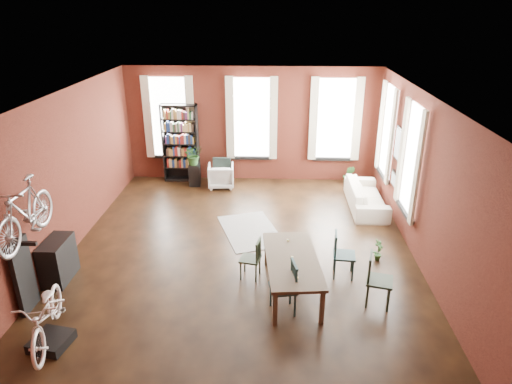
# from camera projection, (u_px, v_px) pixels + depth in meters

# --- Properties ---
(room) EXTENTS (9.00, 9.04, 3.22)m
(room) POSITION_uv_depth(u_px,v_px,m) (254.00, 147.00, 8.93)
(room) COLOR black
(room) RESTS_ON ground
(dining_table) EXTENTS (1.07, 2.03, 0.67)m
(dining_table) POSITION_uv_depth(u_px,v_px,m) (292.00, 275.00, 8.01)
(dining_table) COLOR #453829
(dining_table) RESTS_ON ground
(dining_chair_a) EXTENTS (0.49, 0.49, 0.90)m
(dining_chair_a) POSITION_uv_depth(u_px,v_px,m) (283.00, 288.00, 7.44)
(dining_chair_a) COLOR #1A383B
(dining_chair_a) RESTS_ON ground
(dining_chair_b) EXTENTS (0.42, 0.42, 0.78)m
(dining_chair_b) POSITION_uv_depth(u_px,v_px,m) (250.00, 259.00, 8.42)
(dining_chair_b) COLOR black
(dining_chair_b) RESTS_ON ground
(dining_chair_c) EXTENTS (0.52, 0.52, 0.92)m
(dining_chair_c) POSITION_uv_depth(u_px,v_px,m) (380.00, 281.00, 7.63)
(dining_chair_c) COLOR black
(dining_chair_c) RESTS_ON ground
(dining_chair_d) EXTENTS (0.44, 0.44, 0.87)m
(dining_chair_d) POSITION_uv_depth(u_px,v_px,m) (344.00, 255.00, 8.44)
(dining_chair_d) COLOR #163032
(dining_chair_d) RESTS_ON ground
(bookshelf) EXTENTS (1.00, 0.32, 2.20)m
(bookshelf) POSITION_uv_depth(u_px,v_px,m) (181.00, 143.00, 12.82)
(bookshelf) COLOR black
(bookshelf) RESTS_ON ground
(white_armchair) EXTENTS (0.74, 0.70, 0.71)m
(white_armchair) POSITION_uv_depth(u_px,v_px,m) (221.00, 175.00, 12.62)
(white_armchair) COLOR silver
(white_armchair) RESTS_ON ground
(cream_sofa) EXTENTS (0.61, 2.08, 0.81)m
(cream_sofa) POSITION_uv_depth(u_px,v_px,m) (367.00, 192.00, 11.32)
(cream_sofa) COLOR beige
(cream_sofa) RESTS_ON ground
(striped_rug) EXTENTS (1.67, 2.09, 0.01)m
(striped_rug) POSITION_uv_depth(u_px,v_px,m) (250.00, 231.00, 10.27)
(striped_rug) COLOR black
(striped_rug) RESTS_ON ground
(bike_trainer) EXTENTS (0.61, 0.61, 0.15)m
(bike_trainer) POSITION_uv_depth(u_px,v_px,m) (51.00, 341.00, 6.82)
(bike_trainer) COLOR black
(bike_trainer) RESTS_ON ground
(bike_wall_rack) EXTENTS (0.16, 0.60, 1.30)m
(bike_wall_rack) POSITION_uv_depth(u_px,v_px,m) (24.00, 276.00, 7.42)
(bike_wall_rack) COLOR black
(bike_wall_rack) RESTS_ON ground
(console_table) EXTENTS (0.40, 0.80, 0.80)m
(console_table) POSITION_uv_depth(u_px,v_px,m) (58.00, 260.00, 8.34)
(console_table) COLOR black
(console_table) RESTS_ON ground
(plant_stand) EXTENTS (0.33, 0.33, 0.62)m
(plant_stand) POSITION_uv_depth(u_px,v_px,m) (195.00, 175.00, 12.74)
(plant_stand) COLOR black
(plant_stand) RESTS_ON ground
(plant_by_sofa) EXTENTS (0.46, 0.64, 0.26)m
(plant_by_sofa) POSITION_uv_depth(u_px,v_px,m) (348.00, 181.00, 12.82)
(plant_by_sofa) COLOR #245020
(plant_by_sofa) RESTS_ON ground
(plant_small) EXTENTS (0.51, 0.47, 0.16)m
(plant_small) POSITION_uv_depth(u_px,v_px,m) (377.00, 257.00, 9.08)
(plant_small) COLOR #245120
(plant_small) RESTS_ON ground
(bicycle_floor) EXTENTS (0.75, 0.96, 1.63)m
(bicycle_floor) POSITION_uv_depth(u_px,v_px,m) (42.00, 293.00, 6.45)
(bicycle_floor) COLOR silver
(bicycle_floor) RESTS_ON bike_trainer
(bicycle_hung) EXTENTS (0.47, 1.00, 1.66)m
(bicycle_hung) POSITION_uv_depth(u_px,v_px,m) (21.00, 192.00, 6.84)
(bicycle_hung) COLOR #A5A8AD
(bicycle_hung) RESTS_ON bike_wall_rack
(plant_on_stand) EXTENTS (0.68, 0.71, 0.43)m
(plant_on_stand) POSITION_uv_depth(u_px,v_px,m) (194.00, 157.00, 12.53)
(plant_on_stand) COLOR #254E1F
(plant_on_stand) RESTS_ON plant_stand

